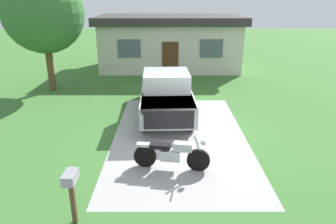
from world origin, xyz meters
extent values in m
plane|color=#3A6D2E|center=(0.00, 0.00, 0.00)|extent=(80.00, 80.00, 0.00)
cube|color=#9F9F9F|center=(0.00, 0.00, 0.00)|extent=(4.66, 8.35, 0.01)
cylinder|color=black|center=(0.45, -2.30, 0.33)|extent=(0.67, 0.22, 0.66)
cylinder|color=black|center=(-1.08, -2.07, 0.33)|extent=(0.67, 0.22, 0.66)
cube|color=silver|center=(-0.34, -2.18, 0.42)|extent=(0.59, 0.34, 0.32)
cube|color=#B7BABF|center=(0.01, -2.23, 0.72)|extent=(0.55, 0.33, 0.24)
cube|color=black|center=(-0.64, -2.14, 0.70)|extent=(0.63, 0.37, 0.12)
cube|color=#B7BABF|center=(-1.08, -2.07, 0.70)|extent=(0.50, 0.27, 0.08)
cylinder|color=silver|center=(0.45, -2.30, 0.70)|extent=(0.34, 0.11, 0.77)
cylinder|color=silver|center=(0.45, -2.30, 1.02)|extent=(0.14, 0.70, 0.04)
sphere|color=silver|center=(0.57, -2.31, 0.88)|extent=(0.16, 0.16, 0.16)
cylinder|color=black|center=(0.39, 0.65, 0.42)|extent=(0.33, 0.85, 0.84)
cylinder|color=black|center=(-1.24, 0.58, 0.42)|extent=(0.33, 0.85, 0.84)
cylinder|color=black|center=(0.25, 4.15, 0.42)|extent=(0.33, 0.85, 0.84)
cylinder|color=black|center=(-1.39, 4.08, 0.42)|extent=(0.33, 0.85, 0.84)
cube|color=#B7BABF|center=(-0.50, 2.41, 0.80)|extent=(2.23, 5.68, 0.80)
cube|color=#B7BABF|center=(-0.42, 0.56, 1.10)|extent=(1.98, 1.98, 0.20)
cube|color=#B7BABF|center=(-0.48, 2.01, 1.55)|extent=(1.88, 1.97, 0.70)
cube|color=#3F4C56|center=(-0.45, 1.21, 1.45)|extent=(1.71, 0.23, 0.60)
cube|color=black|center=(-0.56, 3.96, 1.05)|extent=(2.00, 2.48, 0.50)
cube|color=black|center=(-0.38, -0.36, 0.80)|extent=(1.70, 0.17, 0.64)
cube|color=#4C3823|center=(-2.47, -4.52, 0.55)|extent=(0.10, 0.10, 1.10)
cube|color=gray|center=(-2.47, -4.52, 1.15)|extent=(0.26, 0.48, 0.22)
cylinder|color=brown|center=(-6.55, 5.98, 1.28)|extent=(0.36, 0.36, 2.56)
sphere|color=#397035|center=(-6.55, 5.98, 3.96)|extent=(3.99, 3.99, 3.99)
cube|color=beige|center=(-0.27, 11.72, 1.50)|extent=(9.00, 5.00, 3.00)
cube|color=#383333|center=(-0.27, 11.72, 3.25)|extent=(9.60, 5.60, 0.50)
cube|color=#4C2D19|center=(-0.27, 9.19, 1.05)|extent=(1.00, 0.08, 2.10)
cube|color=#4C5966|center=(-2.79, 9.19, 1.70)|extent=(1.40, 0.06, 1.10)
cube|color=#4C5966|center=(2.25, 9.19, 1.70)|extent=(1.40, 0.06, 1.10)
camera|label=1|loc=(-0.41, -10.25, 4.72)|focal=33.72mm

